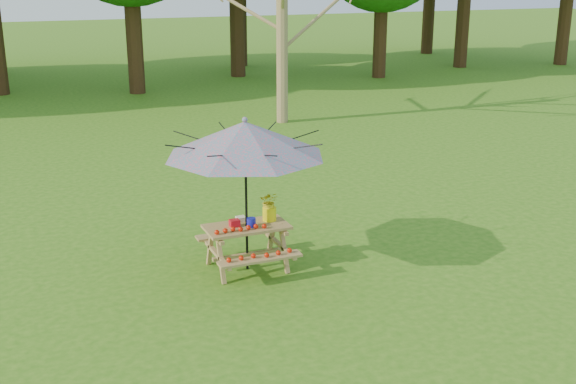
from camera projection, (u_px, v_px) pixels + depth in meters
name	position (u px, v px, depth m)	size (l,w,h in m)	color
picnic_table	(247.00, 248.00, 10.48)	(1.20, 1.32, 0.67)	#A18049
patio_umbrella	(245.00, 139.00, 10.00)	(2.34, 2.34, 2.26)	black
produce_bins	(243.00, 222.00, 10.38)	(0.35, 0.41, 0.13)	red
tomatoes_row	(241.00, 229.00, 10.16)	(0.77, 0.13, 0.07)	red
flower_bucket	(269.00, 205.00, 10.53)	(0.34, 0.32, 0.44)	#FAEC0D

